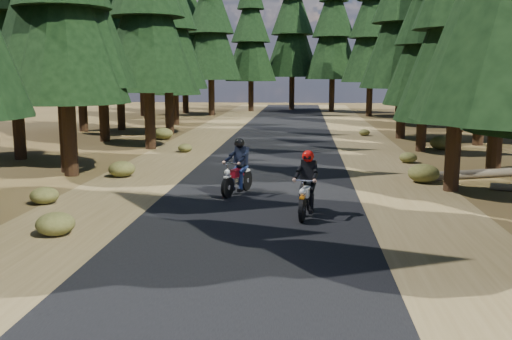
% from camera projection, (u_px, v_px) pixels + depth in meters
% --- Properties ---
extents(ground, '(120.00, 120.00, 0.00)m').
position_uv_depth(ground, '(251.00, 222.00, 14.47)').
color(ground, '#402F17').
rests_on(ground, ground).
extents(road, '(6.00, 100.00, 0.01)m').
position_uv_depth(road, '(265.00, 185.00, 19.38)').
color(road, black).
rests_on(road, ground).
extents(shoulder_l, '(3.20, 100.00, 0.01)m').
position_uv_depth(shoulder_l, '(132.00, 182.00, 19.76)').
color(shoulder_l, brown).
rests_on(shoulder_l, ground).
extents(shoulder_r, '(3.20, 100.00, 0.01)m').
position_uv_depth(shoulder_r, '(402.00, 187.00, 19.00)').
color(shoulder_r, brown).
rests_on(shoulder_r, ground).
extents(pine_forest, '(34.59, 55.08, 16.32)m').
position_uv_depth(pine_forest, '(283.00, 3.00, 33.83)').
color(pine_forest, black).
rests_on(pine_forest, ground).
extents(log_near, '(4.97, 2.19, 0.32)m').
position_uv_depth(log_near, '(479.00, 174.00, 20.58)').
color(log_near, '#4C4233').
rests_on(log_near, ground).
extents(understory_shrubs, '(16.02, 30.45, 0.71)m').
position_uv_depth(understory_shrubs, '(288.00, 159.00, 23.16)').
color(understory_shrubs, '#474C1E').
rests_on(understory_shrubs, ground).
extents(rider_lead, '(0.89, 2.02, 1.74)m').
position_uv_depth(rider_lead, '(306.00, 195.00, 14.98)').
color(rider_lead, white).
rests_on(rider_lead, road).
extents(rider_follow, '(1.25, 2.04, 1.75)m').
position_uv_depth(rider_follow, '(237.00, 176.00, 17.75)').
color(rider_follow, maroon).
rests_on(rider_follow, road).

